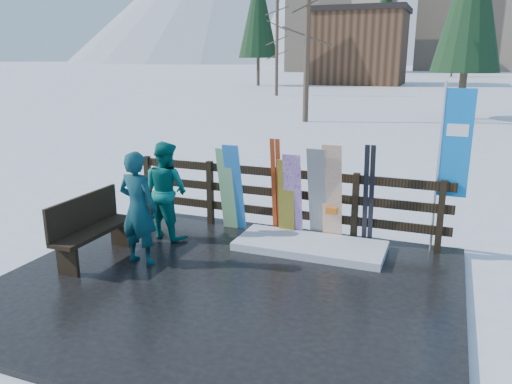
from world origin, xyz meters
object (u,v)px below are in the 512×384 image
at_px(snowboard_1, 227,189).
at_px(person_back, 166,190).
at_px(snowboard_3, 293,197).
at_px(snowboard_0, 234,188).
at_px(bench, 90,226).
at_px(snowboard_2, 286,199).
at_px(person_front, 138,208).
at_px(snowboard_5, 332,194).
at_px(rental_flag, 452,150).
at_px(snowboard_4, 317,195).

distance_m(snowboard_1, person_back, 1.05).
bearing_deg(snowboard_3, snowboard_0, 180.00).
distance_m(bench, snowboard_2, 3.09).
bearing_deg(snowboard_1, person_front, -108.04).
height_order(snowboard_1, person_front, person_front).
bearing_deg(snowboard_5, rental_flag, 9.02).
bearing_deg(snowboard_0, person_back, -143.30).
relative_size(bench, snowboard_5, 0.90).
xyz_separation_m(snowboard_0, snowboard_2, (0.93, -0.00, -0.10)).
bearing_deg(snowboard_3, person_back, -160.67).
height_order(snowboard_1, snowboard_3, snowboard_1).
relative_size(rental_flag, person_front, 1.56).
bearing_deg(rental_flag, person_front, -153.49).
relative_size(snowboard_3, person_front, 0.88).
relative_size(rental_flag, person_back, 1.60).
bearing_deg(snowboard_2, rental_flag, 6.26).
distance_m(bench, person_front, 0.84).
xyz_separation_m(bench, snowboard_5, (3.17, 1.93, 0.31)).
height_order(snowboard_0, rental_flag, rental_flag).
bearing_deg(bench, person_back, 65.72).
distance_m(bench, person_back, 1.39).
relative_size(bench, snowboard_2, 1.11).
relative_size(snowboard_4, rental_flag, 0.62).
height_order(bench, snowboard_0, snowboard_0).
distance_m(snowboard_3, rental_flag, 2.52).
height_order(snowboard_1, snowboard_5, snowboard_5).
distance_m(snowboard_3, person_back, 2.09).
bearing_deg(snowboard_3, snowboard_2, -180.00).
bearing_deg(snowboard_2, snowboard_4, 0.00).
bearing_deg(snowboard_3, rental_flag, 6.56).
relative_size(snowboard_0, snowboard_5, 0.94).
distance_m(snowboard_0, snowboard_1, 0.15).
xyz_separation_m(bench, rental_flag, (4.87, 2.20, 1.09)).
distance_m(snowboard_2, person_front, 2.44).
distance_m(snowboard_1, snowboard_2, 1.07).
relative_size(snowboard_1, rental_flag, 0.58).
height_order(snowboard_1, rental_flag, rental_flag).
relative_size(snowboard_3, snowboard_5, 0.88).
bearing_deg(snowboard_3, snowboard_1, 180.00).
distance_m(bench, rental_flag, 5.46).
xyz_separation_m(bench, snowboard_3, (2.53, 1.93, 0.21)).
relative_size(snowboard_0, snowboard_1, 1.05).
distance_m(snowboard_1, person_front, 1.88).
bearing_deg(person_front, snowboard_0, -108.91).
xyz_separation_m(bench, person_front, (0.76, 0.15, 0.32)).
distance_m(snowboard_3, snowboard_4, 0.41).
bearing_deg(bench, snowboard_2, 38.61).
height_order(snowboard_4, rental_flag, rental_flag).
distance_m(snowboard_0, person_back, 1.16).
xyz_separation_m(snowboard_1, snowboard_2, (1.07, -0.00, -0.06)).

